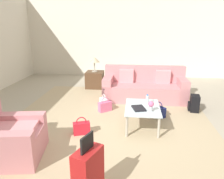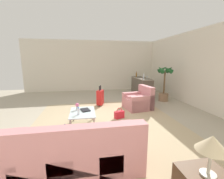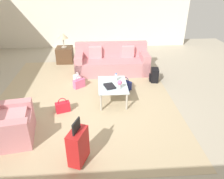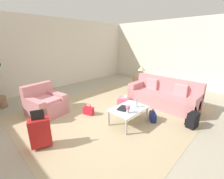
# 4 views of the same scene
# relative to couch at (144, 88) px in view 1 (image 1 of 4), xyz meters

# --- Properties ---
(ground_plane) EXTENTS (12.00, 12.00, 0.00)m
(ground_plane) POSITION_rel_couch_xyz_m (-2.19, 0.60, -0.32)
(ground_plane) COLOR #A89E89
(wall_right) EXTENTS (0.12, 8.00, 3.10)m
(wall_right) POSITION_rel_couch_xyz_m (2.87, 0.60, 1.23)
(wall_right) COLOR silver
(wall_right) RESTS_ON ground
(area_rug) EXTENTS (5.20, 4.40, 0.01)m
(area_rug) POSITION_rel_couch_xyz_m (-1.59, 0.80, -0.31)
(area_rug) COLOR tan
(area_rug) RESTS_ON ground
(couch) EXTENTS (0.87, 2.26, 0.92)m
(couch) POSITION_rel_couch_xyz_m (0.00, 0.00, 0.00)
(couch) COLOR #C67F84
(couch) RESTS_ON ground
(armchair) EXTENTS (1.05, 1.08, 0.89)m
(armchair) POSITION_rel_couch_xyz_m (-3.11, 2.27, -0.02)
(armchair) COLOR #C67F84
(armchair) RESTS_ON ground
(coffee_table) EXTENTS (0.99, 0.69, 0.44)m
(coffee_table) POSITION_rel_couch_xyz_m (-1.79, 0.10, 0.07)
(coffee_table) COLOR silver
(coffee_table) RESTS_ON ground
(water_bottle) EXTENTS (0.06, 0.06, 0.20)m
(water_bottle) POSITION_rel_couch_xyz_m (-1.59, 0.00, 0.22)
(water_bottle) COLOR silver
(water_bottle) RESTS_ON coffee_table
(coffee_table_book) EXTENTS (0.37, 0.30, 0.03)m
(coffee_table_book) POSITION_rel_couch_xyz_m (-1.91, 0.18, 0.14)
(coffee_table_book) COLOR black
(coffee_table_book) RESTS_ON coffee_table
(flower_vase) EXTENTS (0.11, 0.11, 0.21)m
(flower_vase) POSITION_rel_couch_xyz_m (-2.01, -0.05, 0.25)
(flower_vase) COLOR #B2B7BC
(flower_vase) RESTS_ON coffee_table
(side_table) EXTENTS (0.56, 0.56, 0.54)m
(side_table) POSITION_rel_couch_xyz_m (1.01, 1.60, -0.05)
(side_table) COLOR #513823
(side_table) RESTS_ON ground
(table_lamp) EXTENTS (0.35, 0.35, 0.50)m
(table_lamp) POSITION_rel_couch_xyz_m (1.01, 1.60, 0.62)
(table_lamp) COLOR #ADA899
(table_lamp) RESTS_ON side_table
(suitcase_red) EXTENTS (0.45, 0.35, 0.85)m
(suitcase_red) POSITION_rel_couch_xyz_m (-3.79, 0.80, 0.04)
(suitcase_red) COLOR red
(suitcase_red) RESTS_ON ground
(handbag_pink) EXTENTS (0.31, 0.34, 0.36)m
(handbag_pink) POSITION_rel_couch_xyz_m (-1.03, 0.98, -0.19)
(handbag_pink) COLOR pink
(handbag_pink) RESTS_ON ground
(handbag_navy) EXTENTS (0.33, 0.32, 0.36)m
(handbag_navy) POSITION_rel_couch_xyz_m (-1.21, -0.30, -0.19)
(handbag_navy) COLOR navy
(handbag_navy) RESTS_ON ground
(handbag_white) EXTENTS (0.35, 0.28, 0.36)m
(handbag_white) POSITION_rel_couch_xyz_m (-0.80, 1.03, -0.19)
(handbag_white) COLOR white
(handbag_white) RESTS_ON ground
(handbag_red) EXTENTS (0.24, 0.35, 0.36)m
(handbag_red) POSITION_rel_couch_xyz_m (-2.23, 1.27, -0.19)
(handbag_red) COLOR red
(handbag_red) RESTS_ON ground
(backpack_black) EXTENTS (0.32, 0.28, 0.40)m
(backpack_black) POSITION_rel_couch_xyz_m (-0.79, -1.19, -0.12)
(backpack_black) COLOR black
(backpack_black) RESTS_ON ground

